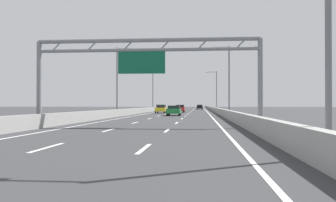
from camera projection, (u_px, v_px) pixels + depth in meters
ground_plane at (186, 110)px, 100.31m from camera, size 260.00×260.00×0.00m
lane_dash_left_1 at (47, 148)px, 13.32m from camera, size 0.16×3.00×0.01m
lane_dash_left_2 at (109, 130)px, 22.29m from camera, size 0.16×3.00×0.01m
lane_dash_left_3 at (135, 123)px, 31.25m from camera, size 0.16×3.00×0.01m
lane_dash_left_4 at (150, 119)px, 40.21m from camera, size 0.16×3.00×0.01m
lane_dash_left_5 at (159, 116)px, 49.18m from camera, size 0.16×3.00×0.01m
lane_dash_left_6 at (165, 114)px, 58.14m from camera, size 0.16×3.00×0.01m
lane_dash_left_7 at (170, 113)px, 67.11m from camera, size 0.16×3.00×0.01m
lane_dash_left_8 at (173, 112)px, 76.07m from camera, size 0.16×3.00×0.01m
lane_dash_left_9 at (176, 111)px, 85.03m from camera, size 0.16×3.00×0.01m
lane_dash_left_10 at (179, 110)px, 94.00m from camera, size 0.16×3.00×0.01m
lane_dash_left_11 at (180, 110)px, 102.96m from camera, size 0.16×3.00×0.01m
lane_dash_left_12 at (182, 109)px, 111.93m from camera, size 0.16×3.00×0.01m
lane_dash_left_13 at (183, 109)px, 120.89m from camera, size 0.16×3.00×0.01m
lane_dash_left_14 at (185, 109)px, 129.85m from camera, size 0.16×3.00×0.01m
lane_dash_left_15 at (186, 108)px, 138.82m from camera, size 0.16×3.00×0.01m
lane_dash_left_16 at (187, 108)px, 147.78m from camera, size 0.16×3.00×0.01m
lane_dash_left_17 at (187, 108)px, 156.74m from camera, size 0.16×3.00×0.01m
lane_dash_right_1 at (144, 149)px, 13.00m from camera, size 0.16×3.00×0.01m
lane_dash_right_2 at (167, 131)px, 21.97m from camera, size 0.16×3.00×0.01m
lane_dash_right_3 at (177, 123)px, 30.93m from camera, size 0.16×3.00×0.01m
lane_dash_right_4 at (182, 119)px, 39.89m from camera, size 0.16×3.00×0.01m
lane_dash_right_5 at (185, 116)px, 48.86m from camera, size 0.16×3.00×0.01m
lane_dash_right_6 at (188, 114)px, 57.82m from camera, size 0.16×3.00×0.01m
lane_dash_right_7 at (189, 113)px, 66.79m from camera, size 0.16×3.00×0.01m
lane_dash_right_8 at (191, 112)px, 75.75m from camera, size 0.16×3.00×0.01m
lane_dash_right_9 at (192, 111)px, 84.71m from camera, size 0.16×3.00×0.01m
lane_dash_right_10 at (192, 110)px, 93.68m from camera, size 0.16×3.00×0.01m
lane_dash_right_11 at (193, 110)px, 102.64m from camera, size 0.16×3.00×0.01m
lane_dash_right_12 at (194, 109)px, 111.60m from camera, size 0.16×3.00×0.01m
lane_dash_right_13 at (194, 109)px, 120.57m from camera, size 0.16×3.00×0.01m
lane_dash_right_14 at (195, 109)px, 129.53m from camera, size 0.16×3.00×0.01m
lane_dash_right_15 at (195, 108)px, 138.50m from camera, size 0.16×3.00×0.01m
lane_dash_right_16 at (195, 108)px, 147.46m from camera, size 0.16×3.00×0.01m
lane_dash_right_17 at (196, 108)px, 156.42m from camera, size 0.16×3.00×0.01m
edge_line_left at (163, 111)px, 88.83m from camera, size 0.16×176.00×0.01m
edge_line_right at (206, 111)px, 87.89m from camera, size 0.16×176.00×0.01m
barrier_left at (165, 108)px, 110.89m from camera, size 0.45×220.00×0.95m
barrier_right at (211, 108)px, 109.66m from camera, size 0.45×220.00×0.95m
sign_gantry at (146, 59)px, 25.91m from camera, size 16.33×0.36×6.36m
streetlamp_left_mid at (119, 77)px, 50.25m from camera, size 2.58×0.28×9.50m
streetlamp_right_mid at (227, 76)px, 48.93m from camera, size 2.58×0.28×9.50m
streetlamp_left_far at (154, 89)px, 88.15m from camera, size 2.58×0.28×9.50m
streetlamp_right_far at (216, 88)px, 86.82m from camera, size 2.58×0.28×9.50m
black_car at (200, 107)px, 110.58m from camera, size 1.83×4.57×1.48m
green_car at (174, 110)px, 51.22m from camera, size 1.86×4.22×1.43m
red_car at (180, 108)px, 71.55m from camera, size 1.75×4.27×1.50m
yellow_car at (161, 109)px, 66.31m from camera, size 1.78×4.47×1.53m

